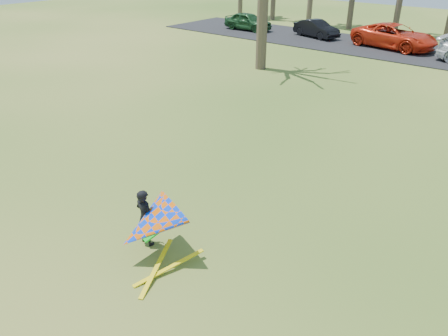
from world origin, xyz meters
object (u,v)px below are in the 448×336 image
Objects in this scene: car_0 at (248,21)px; kite_flyer at (149,225)px; car_1 at (316,29)px; car_2 at (394,36)px.

car_0 is 30.40m from kite_flyer.
car_0 is 6.11m from car_1.
car_0 reaches higher than car_1.
kite_flyer is at bearing -142.34° from car_1.
kite_flyer reaches higher than car_2.
car_2 is at bearing 99.05° from kite_flyer.
car_2 is at bearing -86.58° from car_0.
car_1 is (6.06, 0.84, -0.07)m from car_0.
car_1 is at bearing 99.43° from car_2.
kite_flyer reaches higher than car_0.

